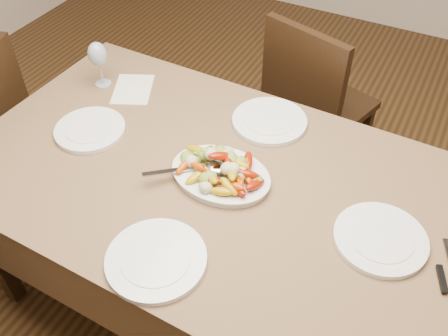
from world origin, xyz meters
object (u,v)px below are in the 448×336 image
at_px(chair_far, 321,105).
at_px(wine_glass, 99,63).
at_px(plate_left, 90,130).
at_px(serving_platter, 221,176).
at_px(plate_right, 380,239).
at_px(plate_far, 269,121).
at_px(plate_near, 156,260).
at_px(dining_table, 224,250).

bearing_deg(chair_far, wine_glass, 57.89).
distance_m(chair_far, plate_left, 1.15).
bearing_deg(serving_platter, plate_right, -1.02).
bearing_deg(wine_glass, plate_far, 6.92).
bearing_deg(serving_platter, plate_left, -179.23).
xyz_separation_m(plate_left, plate_right, (1.09, -0.00, 0.00)).
bearing_deg(plate_near, plate_right, 34.04).
bearing_deg(wine_glass, plate_near, -43.28).
relative_size(plate_right, plate_far, 0.99).
xyz_separation_m(serving_platter, plate_left, (-0.54, -0.01, -0.00)).
height_order(serving_platter, plate_right, serving_platter).
distance_m(serving_platter, wine_glass, 0.74).
relative_size(dining_table, plate_near, 6.28).
height_order(plate_left, wine_glass, wine_glass).
distance_m(dining_table, plate_left, 0.68).
bearing_deg(serving_platter, plate_far, 85.98).
relative_size(chair_far, serving_platter, 2.85).
bearing_deg(chair_far, plate_near, 103.43).
height_order(serving_platter, plate_far, serving_platter).
xyz_separation_m(dining_table, chair_far, (0.05, 0.93, 0.10)).
xyz_separation_m(serving_platter, plate_near, (-0.01, -0.38, -0.00)).
distance_m(plate_right, wine_glass, 1.26).
distance_m(chair_far, serving_platter, 0.97).
height_order(dining_table, plate_right, plate_right).
xyz_separation_m(plate_left, wine_glass, (-0.15, 0.27, 0.09)).
bearing_deg(wine_glass, serving_platter, -20.74).
height_order(plate_right, plate_near, same).
height_order(plate_left, plate_far, same).
bearing_deg(plate_near, plate_far, 87.49).
height_order(serving_platter, plate_left, serving_platter).
distance_m(dining_table, wine_glass, 0.89).
bearing_deg(plate_far, plate_near, -92.51).
bearing_deg(dining_table, chair_far, 87.05).
relative_size(plate_far, wine_glass, 1.38).
bearing_deg(plate_right, chair_far, 117.20).
bearing_deg(wine_glass, plate_left, -61.44).
xyz_separation_m(dining_table, plate_left, (-0.56, -0.00, 0.39)).
bearing_deg(dining_table, plate_near, -93.44).
height_order(dining_table, plate_far, plate_far).
relative_size(plate_far, plate_near, 0.96).
bearing_deg(plate_right, wine_glass, 167.61).
xyz_separation_m(chair_far, plate_right, (0.48, -0.93, 0.29)).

